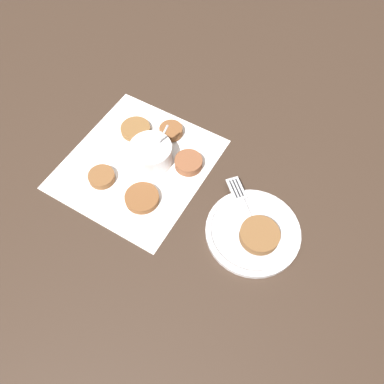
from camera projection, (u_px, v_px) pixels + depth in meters
name	position (u px, v px, depth m)	size (l,w,h in m)	color
ground_plane	(123.00, 170.00, 0.87)	(4.00, 4.00, 0.00)	#38281E
napkin	(138.00, 164.00, 0.87)	(0.37, 0.35, 0.00)	white
sauce_bowl	(151.00, 154.00, 0.86)	(0.11, 0.10, 0.09)	silver
fritter_0	(136.00, 129.00, 0.92)	(0.07, 0.07, 0.01)	brown
fritter_1	(102.00, 177.00, 0.84)	(0.06, 0.06, 0.02)	brown
fritter_2	(189.00, 163.00, 0.86)	(0.06, 0.06, 0.02)	brown
fritter_3	(171.00, 131.00, 0.91)	(0.06, 0.06, 0.02)	brown
fritter_4	(142.00, 198.00, 0.81)	(0.07, 0.07, 0.01)	brown
serving_plate	(253.00, 231.00, 0.78)	(0.20, 0.20, 0.02)	silver
fritter_on_plate	(260.00, 235.00, 0.75)	(0.08, 0.08, 0.02)	brown
fork	(241.00, 200.00, 0.80)	(0.13, 0.12, 0.00)	silver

